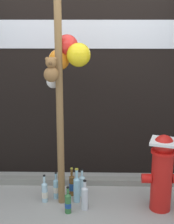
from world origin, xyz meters
TOP-DOWN VIEW (x-y plane):
  - ground_plane at (0.00, 0.00)m, footprint 14.00×14.00m
  - building_wall at (-0.00, 1.33)m, footprint 10.00×0.21m
  - curb_strip at (0.00, 0.90)m, footprint 8.00×0.12m
  - memorial_post at (-0.20, 0.49)m, footprint 0.56×0.50m
  - fire_hydrant at (0.89, 0.32)m, footprint 0.44×0.35m
  - bottle_0 at (-0.31, 0.53)m, footprint 0.07×0.07m
  - bottle_1 at (-0.44, 0.45)m, footprint 0.07×0.07m
  - bottle_2 at (-0.06, 0.45)m, footprint 0.08×0.08m
  - bottle_3 at (-0.15, 0.21)m, footprint 0.07×0.07m
  - bottle_4 at (-0.13, 0.61)m, footprint 0.07×0.07m
  - bottle_5 at (0.04, 0.29)m, footprint 0.08×0.08m
  - bottle_6 at (-0.01, 0.60)m, footprint 0.07×0.07m

SIDE VIEW (x-z plane):
  - ground_plane at x=0.00m, z-range 0.00..0.00m
  - curb_strip at x=0.00m, z-range 0.00..0.08m
  - bottle_3 at x=-0.15m, z-range -0.04..0.28m
  - bottle_1 at x=-0.44m, z-range -0.05..0.29m
  - bottle_0 at x=-0.31m, z-range -0.04..0.30m
  - bottle_4 at x=-0.13m, z-range -0.04..0.31m
  - bottle_6 at x=-0.01m, z-range -0.03..0.31m
  - bottle_5 at x=0.04m, z-range -0.03..0.33m
  - bottle_2 at x=-0.06m, z-range -0.04..0.38m
  - fire_hydrant at x=0.89m, z-range 0.02..0.90m
  - building_wall at x=0.00m, z-range 0.00..3.46m
  - memorial_post at x=-0.20m, z-range 0.32..3.26m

